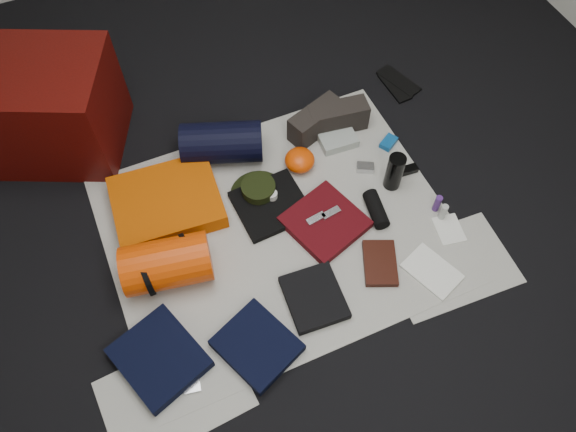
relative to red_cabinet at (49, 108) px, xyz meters
name	(u,v)px	position (x,y,z in m)	size (l,w,h in m)	color
floor	(279,230)	(0.83, -0.95, -0.27)	(4.50, 4.50, 0.02)	black
newspaper_mat	(279,229)	(0.83, -0.95, -0.26)	(1.60, 1.30, 0.01)	beige
newspaper_sheet_front_left	(174,394)	(0.13, -1.50, -0.26)	(0.58, 0.40, 0.00)	beige
newspaper_sheet_front_right	(449,265)	(1.48, -1.45, -0.26)	(0.58, 0.40, 0.00)	beige
red_cabinet	(49,108)	(0.00, 0.00, 0.00)	(0.63, 0.52, 0.52)	#470805
sleeping_pad	(167,202)	(0.37, -0.62, -0.21)	(0.51, 0.42, 0.09)	#C74D02
stuff_sack	(167,264)	(0.28, -0.98, -0.14)	(0.23, 0.23, 0.38)	#D53B03
sack_strap_left	(145,272)	(0.18, -0.98, -0.15)	(0.22, 0.22, 0.03)	black
sack_strap_right	(189,256)	(0.38, -0.98, -0.15)	(0.22, 0.22, 0.03)	black
navy_duffel	(222,143)	(0.73, -0.43, -0.15)	(0.21, 0.21, 0.41)	black
boonie_brim	(259,194)	(0.81, -0.73, -0.25)	(0.29, 0.29, 0.01)	black
boonie_crown	(258,190)	(0.81, -0.73, -0.21)	(0.17, 0.17, 0.07)	black
hiking_boot_left	(316,121)	(1.25, -0.47, -0.18)	(0.31, 0.12, 0.15)	black
hiking_boot_right	(338,117)	(1.36, -0.49, -0.18)	(0.31, 0.12, 0.16)	black
flip_flop_left	(399,81)	(1.84, -0.33, -0.25)	(0.10, 0.26, 0.01)	black
flip_flop_right	(395,87)	(1.80, -0.36, -0.26)	(0.09, 0.24, 0.01)	black
trousers_navy_a	(159,358)	(0.11, -1.34, -0.23)	(0.31, 0.35, 0.05)	black
trousers_navy_b	(257,345)	(0.51, -1.45, -0.23)	(0.27, 0.31, 0.05)	black
trousers_charcoal	(314,297)	(0.83, -1.35, -0.23)	(0.24, 0.28, 0.04)	black
black_tshirt	(271,205)	(0.84, -0.82, -0.24)	(0.33, 0.31, 0.03)	black
red_shirt	(325,222)	(1.04, -1.02, -0.23)	(0.33, 0.33, 0.04)	#48070D
orange_stuff_sack	(300,160)	(1.07, -0.65, -0.21)	(0.15, 0.15, 0.10)	#D53B03
first_aid_pouch	(337,139)	(1.32, -0.58, -0.23)	(0.19, 0.14, 0.05)	#949C95
water_bottle	(395,172)	(1.45, -0.94, -0.15)	(0.09, 0.09, 0.21)	black
speaker	(376,209)	(1.29, -1.06, -0.22)	(0.08, 0.08, 0.19)	black
compact_camera	(365,168)	(1.37, -0.81, -0.24)	(0.09, 0.05, 0.03)	#BBBCC1
cyan_case	(389,142)	(1.56, -0.71, -0.24)	(0.10, 0.06, 0.03)	#0E4C8B
toiletry_purple	(437,203)	(1.58, -1.16, -0.21)	(0.03, 0.03, 0.10)	#46216C
toiletry_clear	(443,212)	(1.58, -1.21, -0.21)	(0.03, 0.03, 0.10)	#A1A6A1
paperback_book	(380,263)	(1.18, -1.32, -0.24)	(0.15, 0.23, 0.03)	black
map_booklet	(432,271)	(1.38, -1.45, -0.25)	(0.17, 0.25, 0.01)	silver
map_printout	(449,229)	(1.58, -1.29, -0.25)	(0.12, 0.16, 0.01)	silver
sunglasses	(407,170)	(1.56, -0.90, -0.24)	(0.11, 0.05, 0.03)	black
key_cluster	(192,384)	(0.20, -1.49, -0.25)	(0.07, 0.07, 0.01)	#BBBCC1
tape_roll	(272,195)	(0.86, -0.79, -0.21)	(0.05, 0.05, 0.04)	silver
energy_bar_a	(316,219)	(1.00, -1.00, -0.20)	(0.10, 0.04, 0.01)	#BBBCC1
energy_bar_b	(331,213)	(1.08, -1.00, -0.20)	(0.10, 0.04, 0.01)	#BBBCC1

